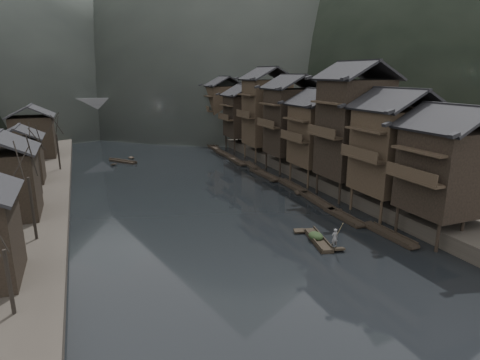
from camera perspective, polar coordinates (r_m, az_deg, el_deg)
water at (r=38.78m, az=-0.44°, el=-7.41°), size 300.00×300.00×0.00m
right_bank at (r=88.81m, az=11.34°, el=5.71°), size 40.00×200.00×1.80m
stilt_houses at (r=61.25m, az=8.11°, el=9.36°), size 9.00×67.60×16.41m
left_houses at (r=54.81m, az=-29.33°, el=3.49°), size 8.10×53.20×8.73m
bare_trees at (r=47.01m, az=-26.32°, el=3.53°), size 3.92×42.48×7.83m
moored_sampans at (r=66.88m, az=0.72°, el=2.40°), size 2.78×73.99×0.47m
midriver_boats at (r=85.30m, az=-12.92°, el=4.77°), size 17.41×31.48×0.45m
stone_bridge at (r=106.65m, az=-14.86°, el=9.29°), size 40.00×6.00×9.00m
hero_sampan at (r=37.28m, az=10.99°, el=-8.31°), size 2.29×5.64×0.44m
cargo_heap at (r=37.21m, az=10.75°, el=-7.33°), size 1.23×1.61×0.74m
boatman at (r=35.65m, az=13.34°, el=-7.66°), size 0.63×0.42×1.70m
bamboo_pole at (r=34.92m, az=13.85°, el=-3.95°), size 0.72×2.41×3.11m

